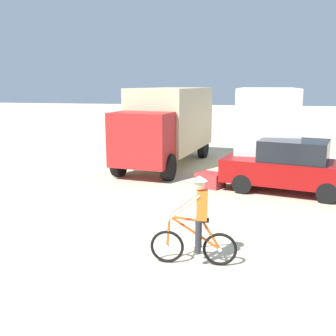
# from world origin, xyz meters

# --- Properties ---
(ground_plane) EXTENTS (120.00, 120.00, 0.00)m
(ground_plane) POSITION_xyz_m (0.00, 0.00, 0.00)
(ground_plane) COLOR beige
(box_truck_tan_camper) EXTENTS (3.24, 7.00, 3.35)m
(box_truck_tan_camper) POSITION_xyz_m (-0.68, 8.94, 1.87)
(box_truck_tan_camper) COLOR #CCB78E
(box_truck_tan_camper) RESTS_ON ground
(box_truck_avon_van) EXTENTS (2.51, 6.80, 3.35)m
(box_truck_avon_van) POSITION_xyz_m (3.52, 9.22, 1.87)
(box_truck_avon_van) COLOR white
(box_truck_avon_van) RESTS_ON ground
(sedan_parked) EXTENTS (4.49, 2.69, 1.76)m
(sedan_parked) POSITION_xyz_m (4.19, 5.27, 0.88)
(sedan_parked) COLOR maroon
(sedan_parked) RESTS_ON ground
(cyclist_orange_shirt) EXTENTS (1.73, 0.52, 1.82)m
(cyclist_orange_shirt) POSITION_xyz_m (1.96, -0.71, 0.85)
(cyclist_orange_shirt) COLOR black
(cyclist_orange_shirt) RESTS_ON ground
(supply_crate) EXTENTS (1.10, 1.00, 0.49)m
(supply_crate) POSITION_xyz_m (1.59, 5.46, 0.25)
(supply_crate) COLOR #9E2D2D
(supply_crate) RESTS_ON ground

